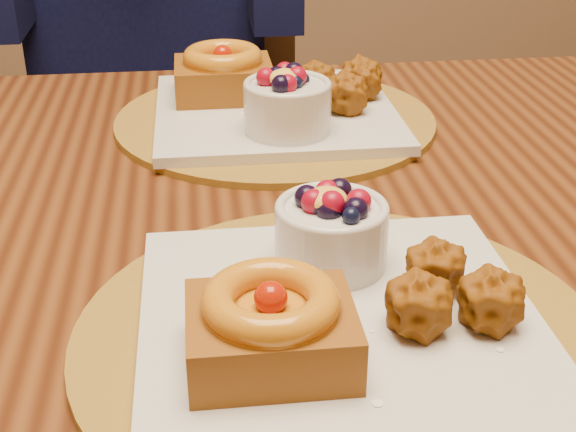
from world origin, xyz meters
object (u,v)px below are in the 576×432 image
object	(u,v)px
place_setting_far	(273,103)
dining_table	(299,273)
chair_far	(190,104)
place_setting_near	(336,308)

from	to	relation	value
place_setting_far	dining_table	bearing A→B (deg)	-89.11
dining_table	chair_far	xyz separation A→B (m)	(-0.11, 0.93, -0.14)
place_setting_far	chair_far	world-z (taller)	chair_far
dining_table	chair_far	world-z (taller)	chair_far
dining_table	place_setting_far	distance (m)	0.24
place_setting_near	place_setting_far	xyz separation A→B (m)	(-0.00, 0.43, 0.00)
place_setting_near	chair_far	xyz separation A→B (m)	(-0.10, 1.14, -0.24)
place_setting_near	chair_far	world-z (taller)	chair_far
dining_table	place_setting_far	world-z (taller)	place_setting_far
dining_table	place_setting_far	size ratio (longest dim) A/B	4.21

